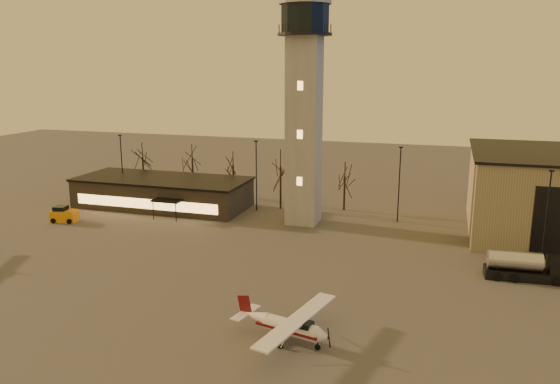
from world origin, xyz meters
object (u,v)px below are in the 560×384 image
control_tower (304,99)px  terminal (163,192)px  service_cart (64,216)px  cessna_front (293,331)px  fuel_truck (525,269)px

control_tower → terminal: (-21.99, 1.98, -14.17)m
terminal → service_cart: terminal is taller
control_tower → terminal: bearing=174.9°
cessna_front → fuel_truck: (18.18, 18.80, 0.10)m
terminal → control_tower: bearing=-5.1°
cessna_front → service_cart: 44.40m
control_tower → fuel_truck: size_ratio=4.26×
terminal → cessna_front: bearing=-48.6°
cessna_front → terminal: bearing=144.6°
terminal → fuel_truck: 50.08m
service_cart → fuel_truck: bearing=-14.6°
control_tower → terminal: control_tower is taller
control_tower → fuel_truck: (25.83, -12.86, -15.22)m
terminal → fuel_truck: bearing=-17.2°
terminal → cessna_front: 44.85m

